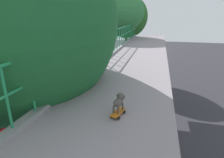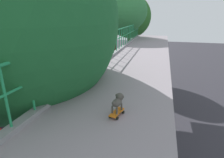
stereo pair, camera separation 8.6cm
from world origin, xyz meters
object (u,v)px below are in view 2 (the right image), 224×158
Objects in this scene: car_red_taxi_fourth at (6,121)px; car_black_fifth at (70,108)px; toy_skateboard at (117,113)px; small_dog at (118,101)px; city_bus at (100,52)px; car_yellow_cab_sixth at (60,86)px; car_grey_seventh at (97,81)px.

car_red_taxi_fourth is 4.63m from car_black_fifth.
small_dog is at bearing 79.77° from toy_skateboard.
car_black_fifth is 19.05m from city_bus.
car_yellow_cab_sixth is 0.95× the size of car_grey_seventh.
car_red_taxi_fourth is 1.08× the size of car_yellow_cab_sixth.
toy_skateboard reaches higher than car_red_taxi_fourth.
car_grey_seventh is at bearing 90.29° from car_black_fifth.
car_red_taxi_fourth is 21.73m from city_bus.
toy_skateboard is at bearing -100.23° from small_dog.
city_bus is at bearing 107.27° from car_grey_seventh.
car_red_taxi_fourth is at bearing -109.49° from car_grey_seventh.
small_dog is (0.01, 0.05, 0.23)m from toy_skateboard.
toy_skateboard is 1.09× the size of small_dog.
car_yellow_cab_sixth is at bearing -88.24° from city_bus.
car_red_taxi_fourth is at bearing -138.84° from car_black_fifth.
car_yellow_cab_sixth is at bearing 125.82° from toy_skateboard.
toy_skateboard is (9.63, -6.05, 5.41)m from car_red_taxi_fourth.
car_black_fifth is at bearing 41.16° from car_red_taxi_fourth.
car_black_fifth is 12.30m from small_dog.
car_grey_seventh is 17.85m from small_dog.
car_yellow_cab_sixth is at bearing 125.95° from small_dog.
car_grey_seventh is (3.45, 9.76, -0.03)m from car_red_taxi_fourth.
car_grey_seventh is at bearing 39.87° from car_yellow_cab_sixth.
car_yellow_cab_sixth is (-3.29, 3.99, 0.00)m from car_black_fifth.
car_grey_seventh is 10.00× the size of toy_skateboard.
toy_skateboard is (6.18, -15.80, 5.45)m from car_grey_seventh.
city_bus is (-3.71, 11.94, 1.09)m from car_grey_seventh.
small_dog is (9.45, -13.03, 5.62)m from car_yellow_cab_sixth.
small_dog is (6.19, -15.75, 5.68)m from car_grey_seventh.
car_red_taxi_fourth is at bearing -89.31° from city_bus.
car_black_fifth is 5.17m from car_yellow_cab_sixth.
city_bus is at bearing 90.69° from car_red_taxi_fourth.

